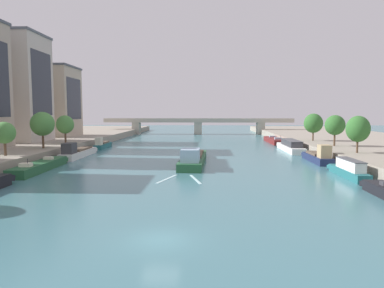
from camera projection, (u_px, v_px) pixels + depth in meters
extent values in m
plane|color=#42757F|center=(161.00, 240.00, 23.10)|extent=(400.00, 400.00, 0.00)
cube|color=gray|center=(11.00, 145.00, 79.38)|extent=(36.00, 170.00, 1.90)
cube|color=gray|center=(382.00, 146.00, 76.08)|extent=(36.00, 170.00, 1.90)
cube|color=#235633|center=(194.00, 160.00, 57.34)|extent=(4.21, 18.70, 1.13)
cube|color=#235633|center=(197.00, 152.00, 66.90)|extent=(3.38, 1.36, 0.93)
cube|color=#235633|center=(194.00, 156.00, 57.28)|extent=(4.28, 18.70, 0.06)
cube|color=#9EBCD6|center=(190.00, 155.00, 50.92)|extent=(2.77, 3.81, 1.88)
cube|color=black|center=(191.00, 152.00, 52.75)|extent=(2.10, 0.11, 0.53)
cube|color=brown|center=(194.00, 154.00, 59.11)|extent=(3.10, 9.76, 0.36)
cylinder|color=#232328|center=(194.00, 157.00, 51.66)|extent=(0.07, 0.07, 1.10)
cube|color=silver|center=(195.00, 179.00, 43.77)|extent=(1.78, 5.91, 0.03)
cube|color=silver|center=(167.00, 179.00, 44.05)|extent=(2.21, 5.81, 0.03)
cube|color=black|center=(2.00, 178.00, 40.88)|extent=(2.64, 1.28, 1.01)
cube|color=#235633|center=(39.00, 167.00, 50.16)|extent=(3.04, 14.27, 1.16)
cube|color=#235633|center=(60.00, 159.00, 57.57)|extent=(2.53, 1.32, 0.95)
cube|color=#235633|center=(39.00, 163.00, 50.10)|extent=(3.09, 14.27, 0.06)
cube|color=beige|center=(48.00, 158.00, 53.19)|extent=(1.34, 0.94, 0.40)
cube|color=beige|center=(26.00, 165.00, 46.12)|extent=(1.48, 1.14, 0.48)
cylinder|color=#232328|center=(28.00, 163.00, 45.81)|extent=(0.07, 0.07, 1.10)
cube|color=silver|center=(79.00, 154.00, 65.74)|extent=(2.61, 13.79, 1.12)
cube|color=silver|center=(91.00, 149.00, 72.93)|extent=(2.35, 1.26, 0.92)
cube|color=silver|center=(79.00, 151.00, 65.68)|extent=(2.65, 13.79, 0.06)
cube|color=#38383D|center=(69.00, 148.00, 60.94)|extent=(1.88, 2.77, 1.87)
cube|color=black|center=(72.00, 146.00, 62.29)|extent=(1.48, 0.05, 0.52)
cube|color=brown|center=(81.00, 149.00, 67.03)|extent=(1.99, 7.18, 0.36)
cylinder|color=#232328|center=(72.00, 150.00, 61.51)|extent=(0.07, 0.07, 1.10)
cube|color=#23666B|center=(103.00, 146.00, 81.64)|extent=(2.05, 9.65, 1.00)
cube|color=#23666B|center=(108.00, 143.00, 86.75)|extent=(1.69, 1.27, 0.86)
cube|color=#23666B|center=(103.00, 144.00, 81.59)|extent=(2.09, 9.65, 0.06)
cube|color=beige|center=(99.00, 141.00, 78.26)|extent=(1.37, 1.96, 1.75)
cube|color=black|center=(100.00, 139.00, 79.20)|extent=(1.04, 0.06, 0.49)
cube|color=brown|center=(104.00, 142.00, 82.53)|extent=(1.52, 5.03, 0.36)
cylinder|color=#232328|center=(101.00, 142.00, 78.67)|extent=(0.07, 0.07, 1.10)
cube|color=black|center=(371.00, 183.00, 38.41)|extent=(2.01, 1.24, 0.89)
cube|color=#23666B|center=(348.00, 173.00, 45.37)|extent=(1.80, 9.63, 0.97)
cube|color=#23666B|center=(334.00, 166.00, 50.50)|extent=(1.67, 1.22, 0.85)
cube|color=#23666B|center=(349.00, 169.00, 45.32)|extent=(1.83, 9.63, 0.06)
cube|color=white|center=(350.00, 165.00, 44.78)|extent=(1.47, 6.16, 1.26)
cube|color=#4C4C51|center=(351.00, 160.00, 44.72)|extent=(1.57, 6.35, 0.08)
cylinder|color=#232328|center=(361.00, 169.00, 42.39)|extent=(0.07, 0.07, 1.10)
cube|color=#1E284C|center=(317.00, 159.00, 59.12)|extent=(2.42, 10.64, 1.09)
cube|color=#1E284C|center=(308.00, 154.00, 64.73)|extent=(2.19, 1.26, 0.91)
cube|color=#1E284C|center=(317.00, 155.00, 59.06)|extent=(2.47, 10.64, 0.06)
cube|color=tan|center=(324.00, 151.00, 55.38)|extent=(1.74, 2.14, 2.08)
cube|color=black|center=(322.00, 149.00, 56.41)|extent=(1.37, 0.05, 0.58)
cube|color=brown|center=(315.00, 153.00, 60.10)|extent=(1.86, 5.54, 0.36)
cylinder|color=#232328|center=(326.00, 154.00, 55.83)|extent=(0.07, 0.07, 1.10)
cube|color=silver|center=(290.00, 148.00, 75.43)|extent=(3.08, 15.57, 1.16)
cube|color=silver|center=(283.00, 144.00, 83.49)|extent=(2.74, 1.28, 0.95)
cube|color=silver|center=(291.00, 146.00, 75.37)|extent=(3.13, 15.57, 0.06)
cube|color=#38383D|center=(291.00, 143.00, 74.54)|extent=(2.48, 9.97, 1.18)
cube|color=#4C4C51|center=(292.00, 140.00, 74.49)|extent=(2.66, 10.27, 0.08)
cylinder|color=#232328|center=(298.00, 145.00, 70.66)|extent=(0.07, 0.07, 1.10)
cube|color=maroon|center=(275.00, 141.00, 95.20)|extent=(3.29, 15.99, 1.26)
cube|color=maroon|center=(269.00, 138.00, 103.49)|extent=(3.10, 1.26, 1.00)
cube|color=maroon|center=(275.00, 138.00, 95.14)|extent=(3.36, 15.99, 0.06)
cube|color=#9EBCD6|center=(272.00, 136.00, 98.61)|extent=(1.63, 0.90, 0.40)
cube|color=#9EBCD6|center=(278.00, 138.00, 90.66)|extent=(1.80, 1.10, 0.48)
cylinder|color=#232328|center=(280.00, 137.00, 90.29)|extent=(0.07, 0.07, 1.10)
cylinder|color=brown|center=(5.00, 147.00, 52.23)|extent=(0.38, 0.38, 2.56)
ellipsoid|color=#4C8942|center=(4.00, 133.00, 52.03)|extent=(3.21, 3.21, 3.27)
cylinder|color=brown|center=(43.00, 139.00, 62.91)|extent=(0.38, 0.38, 3.22)
ellipsoid|color=#4C8942|center=(42.00, 124.00, 62.65)|extent=(4.21, 4.21, 4.31)
cylinder|color=brown|center=(65.00, 136.00, 72.94)|extent=(0.39, 0.39, 2.89)
ellipsoid|color=#4C8942|center=(65.00, 124.00, 72.71)|extent=(3.61, 3.61, 3.81)
cylinder|color=brown|center=(357.00, 144.00, 55.84)|extent=(0.32, 0.32, 2.69)
ellipsoid|color=#336B2D|center=(358.00, 129.00, 55.61)|extent=(3.69, 3.69, 4.19)
cylinder|color=brown|center=(334.00, 138.00, 67.25)|extent=(0.36, 0.36, 2.96)
ellipsoid|color=#336B2D|center=(335.00, 125.00, 67.01)|extent=(3.75, 3.75, 3.85)
cylinder|color=brown|center=(313.00, 135.00, 79.49)|extent=(0.33, 0.33, 2.77)
ellipsoid|color=#336B2D|center=(313.00, 123.00, 79.25)|extent=(4.21, 4.21, 4.40)
cube|color=#BCB2A8|center=(8.00, 89.00, 76.65)|extent=(15.25, 11.43, 23.07)
cube|color=#565B66|center=(6.00, 34.00, 75.57)|extent=(15.70, 11.78, 0.50)
cube|color=#232833|center=(42.00, 84.00, 76.24)|extent=(0.04, 9.15, 13.84)
cube|color=#B2A38E|center=(45.00, 102.00, 94.32)|extent=(15.94, 12.37, 18.30)
cube|color=#4C515B|center=(44.00, 67.00, 93.45)|extent=(16.42, 12.74, 0.50)
cube|color=#232833|center=(74.00, 99.00, 93.92)|extent=(0.04, 9.90, 10.98)
cube|color=#ADA899|center=(198.00, 122.00, 131.51)|extent=(70.97, 4.40, 0.60)
cube|color=#ADA899|center=(198.00, 120.00, 129.45)|extent=(70.97, 0.30, 0.90)
cube|color=#ADA899|center=(198.00, 119.00, 133.43)|extent=(70.97, 0.30, 0.90)
cube|color=#ADA899|center=(136.00, 128.00, 132.68)|extent=(2.80, 3.60, 4.50)
cube|color=#ADA899|center=(198.00, 128.00, 131.74)|extent=(2.80, 3.60, 4.50)
cube|color=#ADA899|center=(260.00, 128.00, 130.81)|extent=(2.80, 3.60, 4.50)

